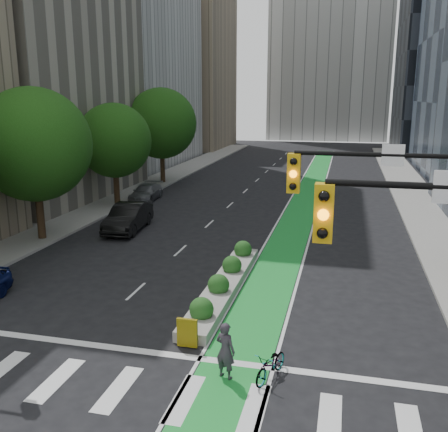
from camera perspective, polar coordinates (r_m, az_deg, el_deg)
The scene contains 14 objects.
ground at distance 16.33m, azimuth -10.42°, elevation -17.03°, with size 160.00×160.00×0.00m, color black.
sidewalk_left at distance 42.53m, azimuth -11.30°, elevation 2.25°, with size 3.60×90.00×0.15m, color gray.
sidewalk_right at distance 39.04m, azimuth 21.95°, elevation 0.51°, with size 3.60×90.00×0.15m, color gray.
bike_lane_paint at distance 43.63m, azimuth 9.56°, elevation 2.52°, with size 2.20×70.00×0.01m, color #1A9332.
building_beige at distance 45.52m, azimuth -22.92°, elevation 21.13°, with size 14.00×18.00×30.00m, color #B7AD99.
building_tan_far at distance 83.06m, azimuth -4.71°, elevation 16.85°, with size 14.00×16.00×26.00m, color tan.
tree_mid at distance 30.15m, azimuth -20.88°, elevation 7.61°, with size 6.40×6.40×8.78m.
tree_midfar at distance 38.82m, azimuth -12.43°, elevation 8.40°, with size 5.60×5.60×7.76m.
tree_far at distance 47.93m, azimuth -7.17°, elevation 10.44°, with size 6.60×6.60×9.00m.
median_planter at distance 21.83m, azimuth 0.05°, elevation -7.58°, with size 1.20×10.26×1.10m.
bicycle at distance 15.58m, azimuth 5.40°, elevation -16.56°, with size 0.60×1.71×0.90m, color gray.
cyclist at distance 15.34m, azimuth 0.16°, elevation -15.11°, with size 0.65×0.43×1.78m, color #332C35.
parked_car_left_mid at distance 31.72m, azimuth -10.89°, elevation -0.16°, with size 1.78×5.11×1.68m, color black.
parked_car_left_far at distance 40.73m, azimuth -8.91°, elevation 2.68°, with size 1.82×4.48×1.30m, color slate.
Camera 1 is at (6.03, -12.73, 8.27)m, focal length 40.00 mm.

